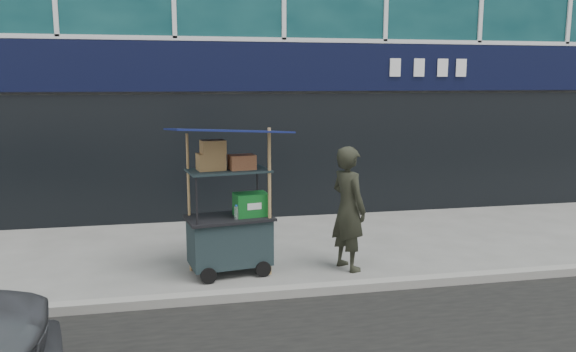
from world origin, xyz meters
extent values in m
plane|color=slate|center=(0.00, 0.00, 0.00)|extent=(80.00, 80.00, 0.00)
cube|color=gray|center=(0.00, -0.20, 0.06)|extent=(80.00, 0.18, 0.12)
cube|color=black|center=(0.00, 3.86, 2.90)|extent=(15.68, 0.06, 0.90)
cube|color=black|center=(0.00, 3.90, 1.20)|extent=(15.68, 0.04, 2.40)
cube|color=black|center=(-1.37, 0.83, 0.45)|extent=(1.17, 0.80, 0.63)
cylinder|color=black|center=(-1.69, 0.44, 0.11)|extent=(0.22, 0.08, 0.22)
cylinder|color=black|center=(-0.94, 0.56, 0.11)|extent=(0.22, 0.08, 0.22)
cube|color=black|center=(-1.37, 0.83, 0.79)|extent=(1.25, 0.88, 0.04)
cylinder|color=black|center=(-1.82, 0.48, 1.11)|extent=(0.03, 0.03, 0.68)
cylinder|color=black|center=(-0.84, 0.64, 1.11)|extent=(0.03, 0.03, 0.68)
cylinder|color=black|center=(-1.90, 1.02, 1.11)|extent=(0.03, 0.03, 0.68)
cylinder|color=black|center=(-0.92, 1.18, 1.11)|extent=(0.03, 0.03, 0.68)
cube|color=black|center=(-1.37, 0.83, 1.44)|extent=(1.17, 0.80, 0.03)
cylinder|color=#9B7446|center=(-0.84, 0.64, 1.02)|extent=(0.05, 0.05, 2.03)
cylinder|color=#9B7446|center=(-1.90, 1.02, 0.97)|extent=(0.04, 0.04, 1.94)
cube|color=#0C1847|center=(-1.37, 0.83, 1.99)|extent=(1.69, 1.32, 0.18)
cube|color=#0E5A26|center=(-1.06, 0.83, 0.96)|extent=(0.50, 0.38, 0.32)
cylinder|color=silver|center=(-1.29, 0.66, 0.89)|extent=(0.07, 0.07, 0.18)
cylinder|color=blue|center=(-1.29, 0.66, 0.99)|extent=(0.03, 0.03, 0.02)
cube|color=brown|center=(-1.60, 0.84, 1.57)|extent=(0.40, 0.33, 0.23)
cube|color=olive|center=(-1.18, 0.81, 1.56)|extent=(0.38, 0.30, 0.20)
cube|color=brown|center=(-1.57, 0.82, 1.77)|extent=(0.35, 0.28, 0.18)
imported|color=#25271D|center=(0.29, 0.67, 0.88)|extent=(0.62, 0.75, 1.76)
camera|label=1|loc=(-2.07, -6.69, 2.65)|focal=35.00mm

